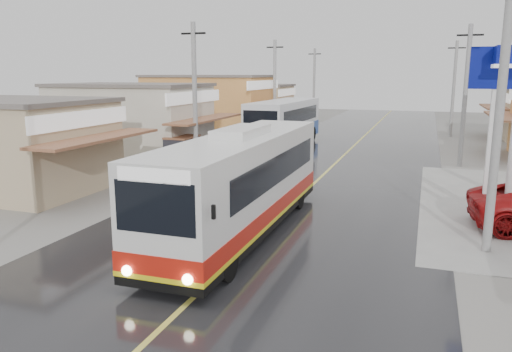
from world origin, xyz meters
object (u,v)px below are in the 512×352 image
(second_bus, at_px, (284,122))
(cyclist, at_px, (253,162))
(coach_bus, at_px, (243,183))
(tricycle_near, at_px, (182,149))

(second_bus, height_order, cyclist, second_bus)
(coach_bus, height_order, cyclist, coach_bus)
(coach_bus, xyz_separation_m, tricycle_near, (-7.63, 10.40, -0.71))
(coach_bus, height_order, tricycle_near, coach_bus)
(cyclist, distance_m, tricycle_near, 4.80)
(coach_bus, bearing_deg, cyclist, 107.26)
(second_bus, bearing_deg, tricycle_near, -105.95)
(cyclist, xyz_separation_m, tricycle_near, (-4.70, 0.94, 0.33))
(second_bus, distance_m, tricycle_near, 10.56)
(coach_bus, bearing_deg, tricycle_near, 126.29)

